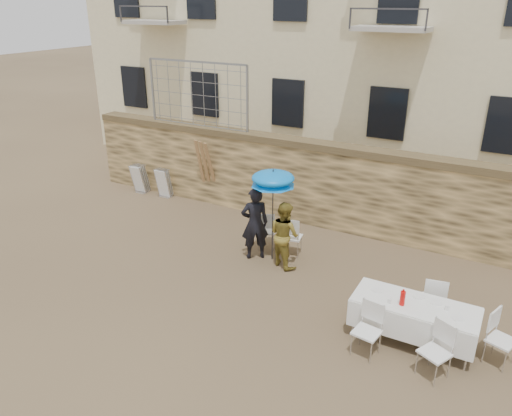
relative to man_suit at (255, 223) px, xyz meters
The scene contains 17 objects.
ground 2.66m from the man_suit, 94.63° to the right, with size 80.00×80.00×0.00m, color brown.
stone_wall 2.52m from the man_suit, 94.64° to the left, with size 13.00×0.50×2.20m, color olive.
chain_link_fence 4.64m from the man_suit, 142.06° to the left, with size 3.20×0.06×1.80m, color gray, non-canonical shape.
man_suit is the anchor object (origin of this frame).
woman_dress 0.76m from the man_suit, ahead, with size 0.74×0.58×1.52m, color #B39936.
umbrella 1.14m from the man_suit, 14.04° to the left, with size 0.98×0.98×2.05m.
couple_chair_left 0.67m from the man_suit, 90.00° to the left, with size 0.48×0.48×0.96m, color white, non-canonical shape.
couple_chair_right 0.97m from the man_suit, 38.16° to the left, with size 0.48×0.48×0.96m, color white, non-canonical shape.
banquet_table 4.15m from the man_suit, 19.39° to the right, with size 2.10×0.85×0.78m.
soda_bottle 4.02m from the man_suit, 22.36° to the right, with size 0.09×0.09×0.26m, color red.
table_chair_front_left 3.96m from the man_suit, 32.70° to the right, with size 0.48×0.48×0.96m, color white, non-canonical shape.
table_chair_front_right 4.91m from the man_suit, 25.73° to the right, with size 0.48×0.48×0.96m, color white, non-canonical shape.
table_chair_back 4.17m from the man_suit, ahead, with size 0.48×0.48×0.96m, color white, non-canonical shape.
table_chair_side 5.48m from the man_suit, 13.52° to the right, with size 0.48×0.48×0.96m, color white, non-canonical shape.
chair_stack_left 5.58m from the man_suit, 157.80° to the left, with size 0.46×0.40×0.92m, color white, non-canonical shape.
chair_stack_right 4.76m from the man_suit, 153.68° to the left, with size 0.46×0.32×0.92m, color white, non-canonical shape.
wood_planks 3.43m from the man_suit, 140.66° to the left, with size 0.70×0.20×2.00m, color #A37749, non-canonical shape.
Camera 1 is at (5.20, -6.53, 5.62)m, focal length 35.00 mm.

